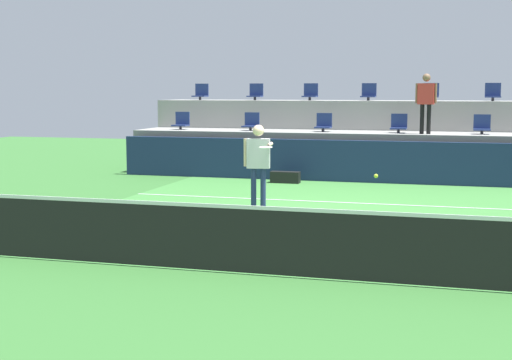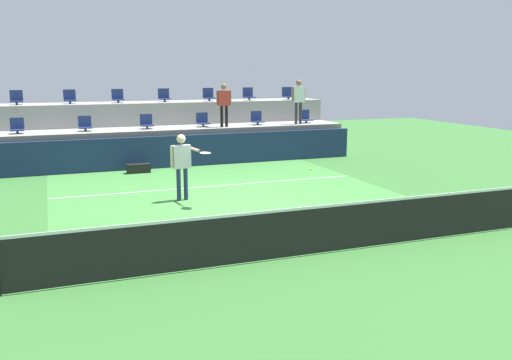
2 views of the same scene
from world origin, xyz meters
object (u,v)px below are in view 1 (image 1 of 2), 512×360
Objects in this scene: tennis_player at (259,158)px; equipment_bag at (285,177)px; stadium_chair_upper_center at (369,93)px; tennis_ball at (376,176)px; stadium_chair_upper_left at (256,93)px; stadium_chair_upper_right at (493,93)px; stadium_chair_lower_far_left at (181,122)px; stadium_chair_upper_far_left at (201,93)px; stadium_chair_lower_mid_left at (324,124)px; stadium_chair_lower_right at (482,126)px; spectator_in_grey at (426,98)px; stadium_chair_upper_mid_right at (431,93)px; stadium_chair_lower_mid_right at (399,125)px; stadium_chair_upper_mid_left at (310,93)px; stadium_chair_lower_left at (251,123)px.

tennis_player is 4.43m from equipment_bag.
stadium_chair_upper_center reaches higher than tennis_ball.
stadium_chair_upper_left is 1.00× the size of stadium_chair_upper_right.
stadium_chair_lower_far_left is 4.33m from equipment_bag.
stadium_chair_upper_far_left is at bearing 180.00° from stadium_chair_upper_left.
equipment_bag is at bearing -108.59° from stadium_chair_lower_mid_left.
stadium_chair_lower_right is 0.33× the size of spectator_in_grey.
stadium_chair_upper_left is 1.00× the size of stadium_chair_upper_mid_right.
stadium_chair_lower_far_left is 0.30× the size of tennis_player.
equipment_bag is (-0.48, 4.31, -0.90)m from tennis_player.
stadium_chair_lower_mid_right is at bearing -59.44° from stadium_chair_upper_center.
stadium_chair_upper_mid_left is 7.65× the size of tennis_ball.
spectator_in_grey is (2.98, 5.84, 1.15)m from tennis_player.
stadium_chair_lower_left is 4.22m from stadium_chair_lower_mid_right.
stadium_chair_lower_far_left is at bearing -161.30° from stadium_chair_upper_center.
equipment_bag is at bearing -144.94° from stadium_chair_lower_mid_right.
stadium_chair_upper_mid_right is at bearing 88.85° from spectator_in_grey.
stadium_chair_lower_mid_right is 3.19m from stadium_chair_upper_right.
stadium_chair_upper_right is 0.68× the size of equipment_bag.
stadium_chair_upper_left is at bearing 180.00° from stadium_chair_upper_right.
stadium_chair_lower_right is at bearing 21.33° from equipment_bag.
equipment_bag is at bearing -27.72° from stadium_chair_lower_far_left.
stadium_chair_lower_mid_left is 1.00× the size of stadium_chair_upper_left.
stadium_chair_lower_far_left is 1.00× the size of stadium_chair_lower_mid_right.
equipment_bag is (-5.22, -3.72, -2.16)m from stadium_chair_upper_right.
stadium_chair_upper_mid_right is at bearing 180.00° from stadium_chair_upper_right.
stadium_chair_lower_left is 2.03m from stadium_chair_upper_left.
stadium_chair_lower_mid_left is 2.93m from spectator_in_grey.
stadium_chair_upper_mid_right is (7.18, 0.00, 0.00)m from stadium_chair_upper_far_left.
stadium_chair_upper_right reaches higher than stadium_chair_lower_right.
stadium_chair_lower_mid_right is 0.68× the size of equipment_bag.
stadium_chair_lower_mid_left reaches higher than tennis_player.
stadium_chair_upper_center reaches higher than stadium_chair_lower_mid_right.
stadium_chair_lower_far_left reaches higher than equipment_bag.
stadium_chair_upper_right is 10.48m from tennis_ball.
stadium_chair_lower_mid_right is 2.26m from stadium_chair_upper_center.
stadium_chair_upper_mid_left is 4.19m from spectator_in_grey.
stadium_chair_upper_left reaches higher than stadium_chair_lower_right.
stadium_chair_upper_mid_right is (-1.41, 1.80, 0.85)m from stadium_chair_lower_right.
stadium_chair_lower_left is 7.00m from stadium_chair_upper_right.
stadium_chair_upper_far_left reaches higher than tennis_ball.
stadium_chair_lower_left is 5.01m from spectator_in_grey.
stadium_chair_lower_mid_left and stadium_chair_lower_right have the same top height.
stadium_chair_upper_mid_left is at bearing 147.69° from stadium_chair_lower_mid_right.
stadium_chair_lower_mid_right is at bearing -32.31° from stadium_chair_upper_mid_left.
spectator_in_grey reaches higher than stadium_chair_upper_far_left.
stadium_chair_upper_right is at bearing 50.99° from spectator_in_grey.
stadium_chair_upper_mid_left reaches higher than stadium_chair_lower_mid_right.
stadium_chair_upper_mid_right is 10.26m from tennis_ball.
stadium_chair_lower_mid_left is at bearing -67.14° from stadium_chair_upper_mid_left.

